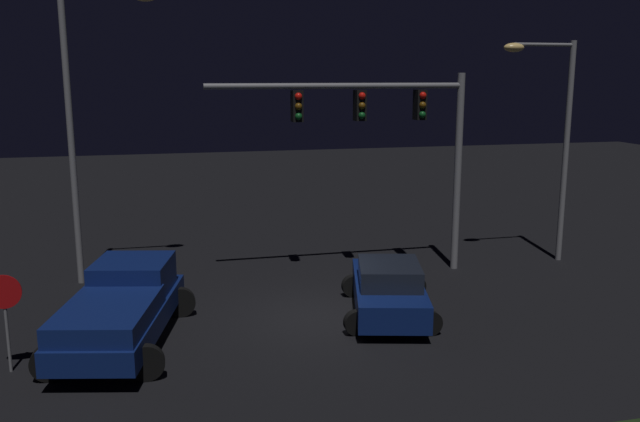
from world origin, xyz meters
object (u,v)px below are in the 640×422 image
(pickup_truck, at_px, (123,303))
(car_sedan, at_px, (388,289))
(stop_sign, at_px, (4,304))
(traffic_signal_gantry, at_px, (389,124))
(street_lamp_right, at_px, (553,124))
(street_lamp_left, at_px, (87,103))

(pickup_truck, distance_m, car_sedan, 6.91)
(stop_sign, bearing_deg, traffic_signal_gantry, 26.19)
(pickup_truck, xyz_separation_m, street_lamp_right, (14.08, 4.16, 3.81))
(traffic_signal_gantry, height_order, street_lamp_right, street_lamp_right)
(car_sedan, relative_size, stop_sign, 2.11)
(car_sedan, bearing_deg, street_lamp_right, -47.03)
(pickup_truck, distance_m, street_lamp_right, 15.17)
(pickup_truck, relative_size, car_sedan, 1.21)
(pickup_truck, bearing_deg, traffic_signal_gantry, -50.82)
(car_sedan, distance_m, street_lamp_left, 10.57)
(traffic_signal_gantry, relative_size, stop_sign, 3.73)
(pickup_truck, bearing_deg, street_lamp_left, 23.54)
(traffic_signal_gantry, relative_size, street_lamp_left, 0.93)
(car_sedan, relative_size, traffic_signal_gantry, 0.57)
(car_sedan, height_order, stop_sign, stop_sign)
(street_lamp_left, relative_size, stop_sign, 4.03)
(pickup_truck, xyz_separation_m, stop_sign, (-2.39, -1.15, 0.56))
(street_lamp_right, bearing_deg, street_lamp_left, 175.55)
(traffic_signal_gantry, bearing_deg, street_lamp_left, 171.88)
(pickup_truck, bearing_deg, street_lamp_right, -60.69)
(stop_sign, bearing_deg, street_lamp_right, 17.87)
(stop_sign, bearing_deg, street_lamp_left, 77.92)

